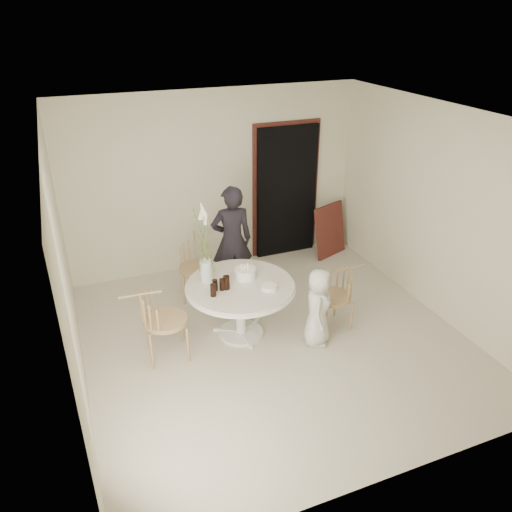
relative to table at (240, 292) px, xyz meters
name	(u,v)px	position (x,y,z in m)	size (l,w,h in m)	color
ground	(274,339)	(0.35, -0.25, -0.62)	(4.50, 4.50, 0.00)	beige
room_shell	(277,218)	(0.35, -0.25, 1.00)	(4.50, 4.50, 4.50)	silver
doorway	(286,192)	(1.50, 1.94, 0.43)	(1.00, 0.10, 2.10)	black
door_trim	(285,188)	(1.50, 1.98, 0.49)	(1.12, 0.03, 2.22)	maroon
table	(240,292)	(0.00, 0.00, 0.00)	(1.33, 1.33, 0.73)	white
picture_frame	(330,230)	(2.14, 1.58, -0.19)	(0.64, 0.04, 0.86)	maroon
chair_far	(196,259)	(-0.23, 1.21, -0.08)	(0.53, 0.56, 0.83)	tan
chair_right	(340,289)	(1.24, -0.26, -0.08)	(0.51, 0.48, 0.82)	tan
chair_left	(154,315)	(-1.07, -0.05, -0.04)	(0.56, 0.52, 0.90)	tan
girl	(232,241)	(0.27, 1.07, 0.18)	(0.58, 0.38, 1.59)	black
boy	(318,307)	(0.80, -0.50, -0.12)	(0.49, 0.32, 1.00)	silver
birthday_cake	(245,273)	(0.11, 0.12, 0.18)	(0.26, 0.26, 0.18)	white
cola_tumbler_a	(215,285)	(-0.32, -0.03, 0.18)	(0.06, 0.06, 0.14)	black
cola_tumbler_b	(226,283)	(-0.19, -0.05, 0.20)	(0.08, 0.08, 0.17)	black
cola_tumbler_c	(213,290)	(-0.38, -0.14, 0.19)	(0.07, 0.07, 0.15)	black
cola_tumbler_d	(222,284)	(-0.24, -0.05, 0.19)	(0.07, 0.07, 0.14)	black
plate_stack	(269,287)	(0.28, -0.24, 0.14)	(0.19, 0.19, 0.05)	white
flower_vase	(205,254)	(-0.35, 0.22, 0.48)	(0.15, 0.15, 1.04)	silver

